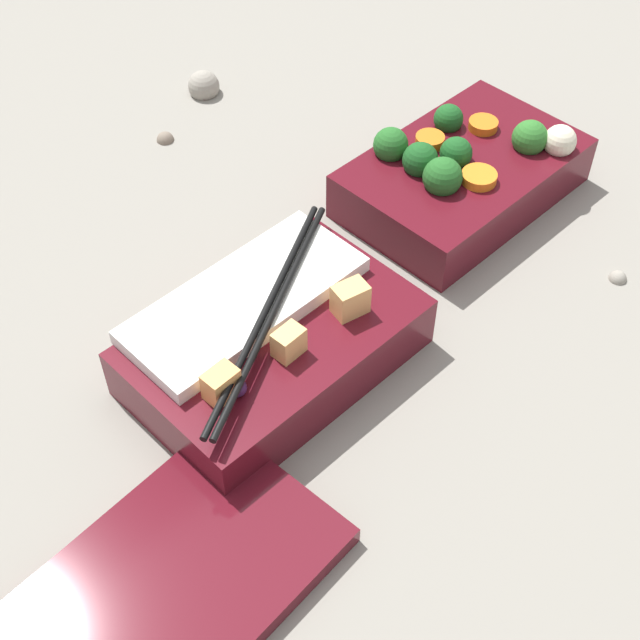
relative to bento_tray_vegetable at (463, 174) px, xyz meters
The scene contains 7 objects.
ground_plane 0.13m from the bento_tray_vegetable, 13.11° to the left, with size 3.00×3.00×0.00m, color gray.
bento_tray_vegetable is the anchor object (origin of this frame).
bento_tray_rice 0.25m from the bento_tray_vegetable, ahead, with size 0.21×0.13×0.07m.
bento_lid 0.43m from the bento_tray_vegetable, 15.47° to the left, with size 0.20×0.13×0.01m, color #510F19.
pebble_0 0.29m from the bento_tray_vegetable, 78.67° to the right, with size 0.03×0.03×0.03m, color gray.
pebble_1 0.29m from the bento_tray_vegetable, 61.74° to the right, with size 0.02×0.02×0.02m, color #7A6B5B.
pebble_2 0.16m from the bento_tray_vegetable, 94.49° to the left, with size 0.01×0.01×0.01m, color gray.
Camera 1 is at (0.40, 0.32, 0.51)m, focal length 50.00 mm.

